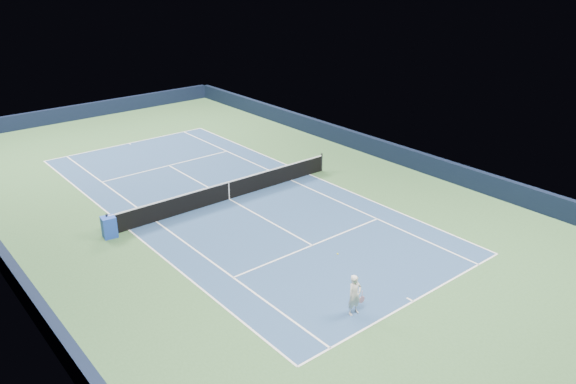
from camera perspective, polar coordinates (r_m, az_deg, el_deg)
ground at (r=28.87m, az=-5.99°, el=-0.73°), size 40.00×40.00×0.00m
wall_far at (r=45.77m, az=-20.11°, el=7.70°), size 22.00×0.35×1.10m
wall_right at (r=35.34m, az=8.74°, el=4.59°), size 0.35×40.00×1.10m
wall_left at (r=25.05m, az=-27.17°, el=-5.85°), size 0.35×40.00×1.10m
court_surface at (r=28.87m, az=-5.99°, el=-0.73°), size 10.97×23.77×0.01m
baseline_far at (r=38.76m, az=-15.86°, el=4.79°), size 10.97×0.08×0.00m
baseline_near at (r=21.13m, az=12.61°, el=-10.79°), size 10.97×0.08×0.00m
sideline_doubles_right at (r=31.95m, az=2.20°, el=1.80°), size 0.08×23.77×0.00m
sideline_doubles_left at (r=26.57m, az=-15.87°, el=-3.72°), size 0.08×23.77×0.00m
sideline_singles_right at (r=31.12m, az=0.31°, el=1.22°), size 0.08×23.77×0.00m
sideline_singles_left at (r=27.06m, az=-13.25°, el=-2.93°), size 0.08×23.77×0.00m
service_line_far at (r=34.04m, az=-12.01°, el=2.65°), size 8.23×0.08×0.00m
service_line_near at (r=24.29m, az=2.49°, el=-5.43°), size 8.23×0.08×0.00m
center_service_line at (r=28.86m, az=-5.99°, el=-0.72°), size 0.08×12.80×0.00m
center_mark_far at (r=38.63m, az=-15.77°, el=4.74°), size 0.08×0.30×0.00m
center_mark_near at (r=21.20m, az=12.29°, el=-10.63°), size 0.08×0.30×0.00m
tennis_net at (r=28.67m, az=-6.03°, el=0.19°), size 12.90×0.10×1.07m
sponsor_cube at (r=25.98m, az=-17.71°, el=-3.41°), size 0.66×0.61×0.97m
tennis_player at (r=19.76m, az=6.79°, el=-10.34°), size 0.74×1.23×1.93m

